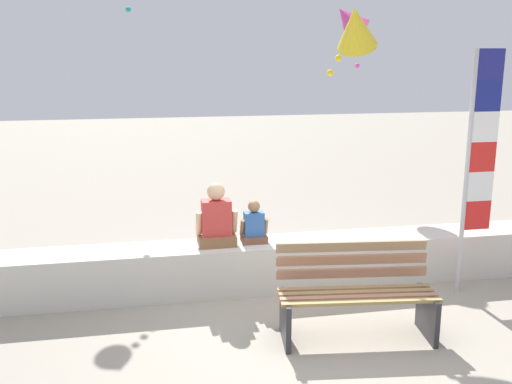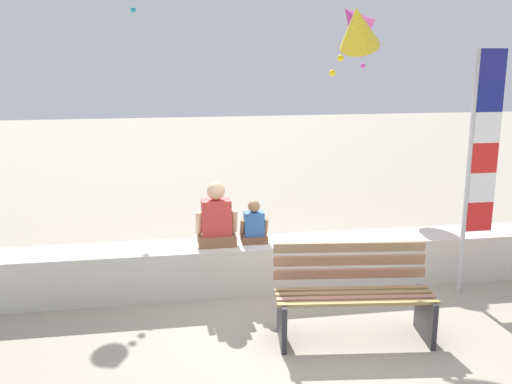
{
  "view_description": "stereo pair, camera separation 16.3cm",
  "coord_description": "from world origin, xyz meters",
  "px_view_note": "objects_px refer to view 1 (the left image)",
  "views": [
    {
      "loc": [
        -1.48,
        -5.18,
        2.71
      ],
      "look_at": [
        -0.24,
        1.22,
        1.16
      ],
      "focal_mm": 41.49,
      "sensor_mm": 36.0,
      "label": 1
    },
    {
      "loc": [
        -1.32,
        -5.21,
        2.71
      ],
      "look_at": [
        -0.24,
        1.22,
        1.16
      ],
      "focal_mm": 41.49,
      "sensor_mm": 36.0,
      "label": 2
    }
  ],
  "objects_px": {
    "person_adult": "(216,220)",
    "flag_banner": "(477,156)",
    "person_child": "(254,226)",
    "kite_magenta": "(348,20)",
    "park_bench": "(356,296)",
    "kite_yellow": "(356,28)"
  },
  "relations": [
    {
      "from": "person_adult",
      "to": "flag_banner",
      "type": "distance_m",
      "value": 2.99
    },
    {
      "from": "flag_banner",
      "to": "person_child",
      "type": "bearing_deg",
      "value": 166.72
    },
    {
      "from": "kite_magenta",
      "to": "flag_banner",
      "type": "bearing_deg",
      "value": -83.73
    },
    {
      "from": "park_bench",
      "to": "person_adult",
      "type": "relative_size",
      "value": 2.16
    },
    {
      "from": "person_child",
      "to": "kite_magenta",
      "type": "bearing_deg",
      "value": 53.54
    },
    {
      "from": "park_bench",
      "to": "person_adult",
      "type": "height_order",
      "value": "person_adult"
    },
    {
      "from": "person_child",
      "to": "flag_banner",
      "type": "height_order",
      "value": "flag_banner"
    },
    {
      "from": "park_bench",
      "to": "kite_magenta",
      "type": "xyz_separation_m",
      "value": [
        1.3,
        4.14,
        2.78
      ]
    },
    {
      "from": "flag_banner",
      "to": "kite_magenta",
      "type": "distance_m",
      "value": 3.71
    },
    {
      "from": "park_bench",
      "to": "flag_banner",
      "type": "distance_m",
      "value": 2.19
    },
    {
      "from": "kite_yellow",
      "to": "flag_banner",
      "type": "bearing_deg",
      "value": -47.11
    },
    {
      "from": "person_adult",
      "to": "flag_banner",
      "type": "height_order",
      "value": "flag_banner"
    },
    {
      "from": "park_bench",
      "to": "kite_magenta",
      "type": "distance_m",
      "value": 5.15
    },
    {
      "from": "person_adult",
      "to": "flag_banner",
      "type": "xyz_separation_m",
      "value": [
        2.84,
        -0.57,
        0.75
      ]
    },
    {
      "from": "park_bench",
      "to": "person_child",
      "type": "xyz_separation_m",
      "value": [
        -0.74,
        1.38,
        0.34
      ]
    },
    {
      "from": "person_child",
      "to": "kite_magenta",
      "type": "relative_size",
      "value": 0.46
    },
    {
      "from": "person_adult",
      "to": "kite_magenta",
      "type": "distance_m",
      "value": 4.39
    },
    {
      "from": "park_bench",
      "to": "flag_banner",
      "type": "relative_size",
      "value": 0.57
    },
    {
      "from": "park_bench",
      "to": "kite_magenta",
      "type": "height_order",
      "value": "kite_magenta"
    },
    {
      "from": "person_child",
      "to": "kite_yellow",
      "type": "height_order",
      "value": "kite_yellow"
    },
    {
      "from": "flag_banner",
      "to": "kite_magenta",
      "type": "height_order",
      "value": "kite_magenta"
    },
    {
      "from": "park_bench",
      "to": "flag_banner",
      "type": "xyz_separation_m",
      "value": [
        1.66,
        0.82,
        1.18
      ]
    }
  ]
}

